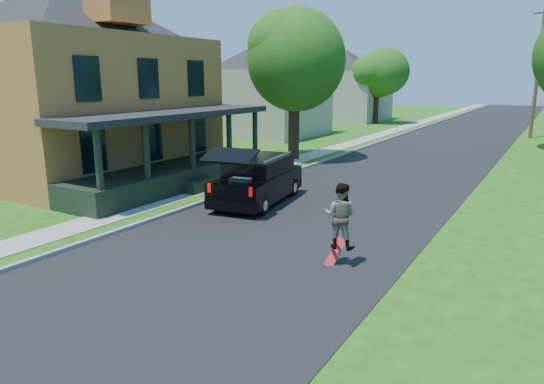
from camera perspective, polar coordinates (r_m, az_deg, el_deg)
The scene contains 14 objects.
ground at distance 12.01m, azimuth -6.24°, elevation -8.51°, with size 140.00×140.00×0.00m, color #165511.
street at distance 29.96m, azimuth 17.53°, elevation 4.18°, with size 8.00×120.00×0.02m, color black.
curb at distance 31.13m, azimuth 10.26°, elevation 4.91°, with size 0.15×120.00×0.12m, color gray.
sidewalk at distance 31.70m, azimuth 7.63°, elevation 5.16°, with size 1.30×120.00×0.03m, color gray.
front_walk at distance 22.49m, azimuth -16.41°, elevation 1.38°, with size 6.50×1.20×0.03m, color gray.
main_house at distance 24.59m, azimuth -22.60°, elevation 13.45°, with size 15.56×15.56×10.10m.
neighbor_house_mid at distance 38.60m, azimuth -0.80°, elevation 12.96°, with size 12.78×12.78×8.30m.
neighbor_house_far at distance 52.88m, azimuth 8.60°, elevation 12.92°, with size 12.78×12.78×8.30m.
black_suv at distance 17.47m, azimuth -1.71°, elevation 1.46°, with size 2.49×5.02×2.24m.
skateboarder at distance 11.64m, azimuth 8.03°, elevation -2.77°, with size 0.85×0.70×1.60m.
skateboard at distance 12.04m, azimuth 7.44°, elevation -7.19°, with size 0.33×0.70×0.69m.
tree_left_mid at distance 27.02m, azimuth 2.67°, elevation 16.12°, with size 6.05×6.20×8.55m.
tree_left_far at distance 49.61m, azimuth 12.34°, elevation 13.75°, with size 5.81×5.99×7.54m.
utility_pole_far at distance 41.29m, azimuth 28.82°, elevation 12.36°, with size 1.56×0.37×9.51m.
Camera 1 is at (6.80, -8.83, 4.46)m, focal length 32.00 mm.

